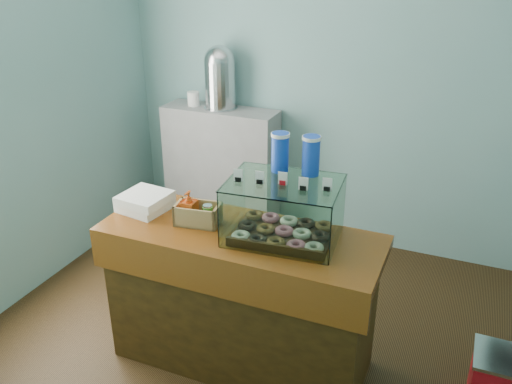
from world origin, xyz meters
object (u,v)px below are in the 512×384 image
at_px(counter, 241,298).
at_px(red_cooler, 507,383).
at_px(coffee_urn, 220,76).
at_px(display_case, 286,206).

xyz_separation_m(counter, red_cooler, (1.50, 0.21, -0.28)).
xyz_separation_m(coffee_urn, red_cooler, (2.40, -1.38, -1.20)).
relative_size(display_case, coffee_urn, 1.21).
bearing_deg(red_cooler, counter, -172.23).
height_order(coffee_urn, red_cooler, coffee_urn).
bearing_deg(red_cooler, coffee_urn, 149.84).
bearing_deg(counter, coffee_urn, 119.45).
distance_m(display_case, red_cooler, 1.55).
bearing_deg(coffee_urn, counter, -60.55).
bearing_deg(display_case, counter, -166.16).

